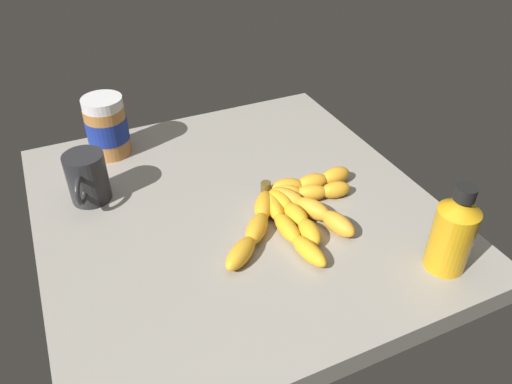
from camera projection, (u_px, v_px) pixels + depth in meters
ground_plane at (236, 213)px, 95.05cm from camera, size 72.06×75.24×4.21cm
banana_bunch at (295, 209)px, 90.08cm from camera, size 33.63×23.87×3.52cm
peanut_butter_jar at (107, 127)px, 105.04cm from camera, size 8.83×8.83×13.18cm
honey_bottle at (453, 232)px, 76.74cm from camera, size 6.62×6.62×15.78cm
coffee_mug at (87, 178)px, 92.39cm from camera, size 7.57×11.07×9.81cm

